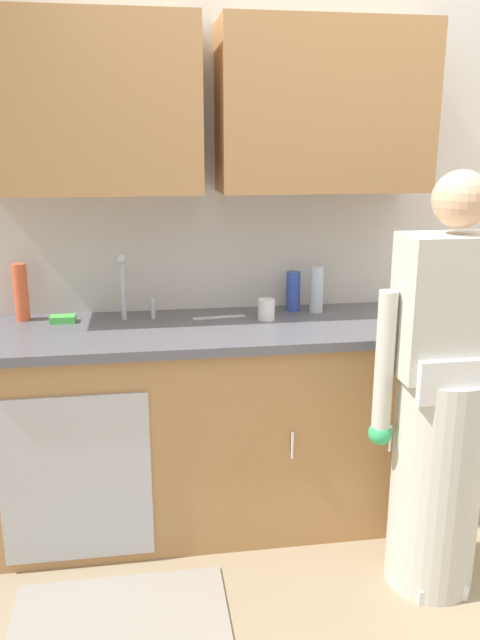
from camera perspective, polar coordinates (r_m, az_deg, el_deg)
The scene contains 13 objects.
ground_plane at distance 2.72m, azimuth 12.50°, elevation -23.64°, with size 9.00×9.00×0.00m, color #998466.
kitchen_wall_with_uppers at distance 3.04m, azimuth 4.88°, elevation 11.16°, with size 4.80×0.44×2.70m.
counter_cabinet at distance 2.94m, azimuth -2.22°, elevation -9.69°, with size 1.90×0.62×0.90m.
countertop at distance 2.78m, azimuth -2.26°, elevation -0.85°, with size 1.96×0.66×0.04m, color #595960.
sink at distance 2.77m, azimuth -9.61°, elevation -1.00°, with size 0.50×0.36×0.35m.
person_at_sink at distance 2.54m, azimuth 17.61°, elevation -8.69°, with size 0.55×0.34×1.62m.
floor_mat at distance 2.62m, azimuth -10.73°, elevation -25.04°, with size 0.80×0.50×0.01m, color gray.
bottle_dish_liquid at distance 2.98m, azimuth -19.09°, elevation 2.38°, with size 0.06×0.06×0.26m, color #E05933.
bottle_water_tall at distance 2.99m, azimuth 6.88°, elevation 2.77°, with size 0.06×0.06×0.22m, color silver.
bottle_cleaner_spray at distance 3.01m, azimuth 4.79°, elevation 2.60°, with size 0.07×0.07×0.19m, color #334CB2.
cup_by_sink at distance 2.85m, azimuth 2.38°, elevation 0.96°, with size 0.08×0.08×0.09m, color white.
knife_on_counter at distance 2.89m, azimuth -1.91°, elevation 0.25°, with size 0.24×0.02×0.01m, color silver.
sponge at distance 2.92m, azimuth -15.64°, elevation 0.09°, with size 0.11×0.07×0.03m, color #4CBF4C.
Camera 1 is at (-0.84, -1.95, 1.70)m, focal length 35.60 mm.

